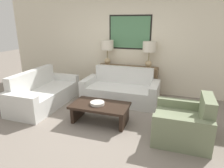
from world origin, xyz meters
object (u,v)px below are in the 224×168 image
Objects in this scene: couch_by_side at (44,94)px; coffee_table at (100,109)px; console_table at (127,80)px; table_lamp_right at (149,49)px; decorative_bowl at (97,103)px; table_lamp_left at (107,48)px; couch_by_back_wall at (121,91)px; armchair_near_back_wall at (184,124)px.

coffee_table is (1.66, -0.41, 0.01)m from couch_by_side.
console_table reaches higher than coffee_table.
decorative_bowl is at bearing -110.79° from table_lamp_right.
table_lamp_right reaches higher than decorative_bowl.
table_lamp_left is 2.45× the size of decorative_bowl.
couch_by_back_wall is at bearing 25.54° from couch_by_side.
table_lamp_left is at bearing 133.21° from couch_by_back_wall.
coffee_table is at bearing -109.74° from table_lamp_right.
console_table is 1.79× the size of armchair_near_back_wall.
console_table is at bearing 87.44° from coffee_table.
console_table is at bearing 127.95° from armchair_near_back_wall.
armchair_near_back_wall is (2.11, -1.96, -1.01)m from table_lamp_left.
table_lamp_left reaches higher than armchair_near_back_wall.
couch_by_side is (-1.16, -1.46, -1.00)m from table_lamp_left.
table_lamp_right is 2.45× the size of decorative_bowl.
armchair_near_back_wall is (1.53, -1.96, -0.12)m from console_table.
armchair_near_back_wall is at bearing -3.35° from coffee_table.
console_table is 1.87m from coffee_table.
couch_by_side is at bearing -154.46° from couch_by_back_wall.
couch_by_side is 2.01× the size of armchair_near_back_wall.
couch_by_back_wall reaches higher than console_table.
coffee_table is (-0.67, -1.86, -1.00)m from table_lamp_right.
table_lamp_left is 3.05m from armchair_near_back_wall.
armchair_near_back_wall is (1.66, -0.07, -0.14)m from decorative_bowl.
console_table is at bearing 86.03° from decorative_bowl.
couch_by_side is (-1.74, -1.46, -0.11)m from console_table.
decorative_bowl is at bearing -153.79° from coffee_table.
decorative_bowl is (0.45, -1.89, -0.87)m from table_lamp_left.
couch_by_side is at bearing -147.98° from table_lamp_right.
couch_by_back_wall and couch_by_side have the same top height.
coffee_table is at bearing -74.92° from table_lamp_left.
coffee_table is (0.50, -1.86, -1.00)m from table_lamp_left.
table_lamp_right is 2.20m from decorative_bowl.
table_lamp_right is 2.40m from armchair_near_back_wall.
armchair_near_back_wall is (0.94, -1.96, -1.01)m from table_lamp_right.
table_lamp_left and table_lamp_right have the same top height.
coffee_table is 1.22× the size of armchair_near_back_wall.
couch_by_back_wall is 2.03m from armchair_near_back_wall.
couch_by_side is at bearing 165.00° from decorative_bowl.
table_lamp_right is (1.17, 0.00, 0.00)m from table_lamp_left.
couch_by_side is at bearing 166.18° from coffee_table.
table_lamp_right is at bearing 115.69° from armchair_near_back_wall.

